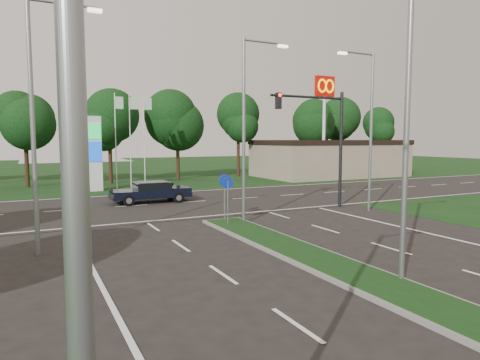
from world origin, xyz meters
name	(u,v)px	position (x,y,z in m)	size (l,w,h in m)	color
verge_far	(102,172)	(0.00, 55.00, 0.00)	(160.00, 50.00, 0.02)	black
cross_road	(177,203)	(0.00, 24.00, 0.00)	(160.00, 12.00, 0.02)	black
median_kerb	(442,311)	(0.00, 4.00, 0.06)	(2.00, 26.00, 0.12)	slate
commercial_building	(330,159)	(22.00, 36.00, 2.00)	(16.00, 9.00, 4.00)	gray
streetlight_median_near	(413,106)	(1.00, 6.00, 5.08)	(2.53, 0.22, 9.00)	gray
streetlight_median_far	(247,120)	(1.00, 16.00, 5.08)	(2.53, 0.22, 9.00)	gray
streetlight_left_far	(38,113)	(-8.30, 14.00, 5.08)	(2.53, 0.22, 9.00)	gray
streetlight_right_far	(369,123)	(8.80, 16.00, 5.08)	(2.53, 0.22, 9.00)	gray
traffic_signal	(324,131)	(7.19, 18.00, 4.65)	(5.10, 0.42, 7.00)	black
median_signs	(226,189)	(0.00, 16.40, 1.71)	(1.16, 1.76, 2.38)	gray
gas_pylon	(95,152)	(-3.79, 33.05, 3.20)	(5.80, 1.26, 8.00)	silver
mcdonalds_sign	(325,101)	(18.00, 31.97, 7.99)	(2.20, 0.47, 10.40)	silver
treeline_far	(126,112)	(0.10, 39.93, 6.83)	(6.00, 6.00, 9.90)	black
navy_sedan	(151,191)	(-1.49, 24.93, 0.74)	(5.06, 2.19, 1.38)	black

